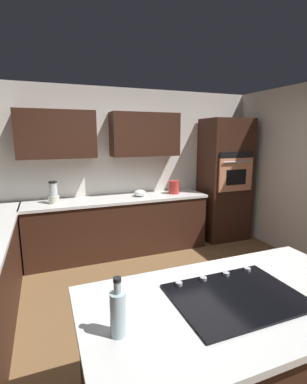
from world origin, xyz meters
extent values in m
plane|color=brown|center=(0.00, 0.00, 0.00)|extent=(14.00, 14.00, 0.00)
cube|color=white|center=(0.00, -2.10, 1.30)|extent=(6.00, 0.10, 2.60)
cube|color=#381E14|center=(-0.40, -1.88, 1.87)|extent=(1.10, 0.34, 0.68)
cube|color=#381E14|center=(0.95, -1.88, 1.87)|extent=(1.10, 0.34, 0.68)
cube|color=#381E14|center=(0.10, -1.72, 0.43)|extent=(2.80, 0.60, 0.86)
cube|color=silver|center=(0.10, -1.72, 0.88)|extent=(2.84, 0.64, 0.04)
cube|color=#381E14|center=(0.13, 1.22, 0.43)|extent=(1.78, 0.90, 0.86)
cube|color=silver|center=(0.13, 1.22, 0.88)|extent=(1.86, 0.98, 0.04)
cube|color=#381E14|center=(-1.85, -1.72, 1.07)|extent=(0.80, 0.60, 2.14)
cube|color=tan|center=(-1.85, -1.41, 1.21)|extent=(0.66, 0.03, 0.56)
cube|color=black|center=(-1.85, -1.39, 1.17)|extent=(0.40, 0.01, 0.26)
cube|color=black|center=(-1.85, -1.41, 1.54)|extent=(0.66, 0.02, 0.11)
cylinder|color=silver|center=(-1.85, -1.37, 1.43)|extent=(0.56, 0.02, 0.02)
cube|color=black|center=(0.13, 1.22, 0.91)|extent=(0.76, 0.56, 0.01)
cylinder|color=#B2B2B7|center=(-0.14, 0.99, 0.92)|extent=(0.04, 0.04, 0.02)
cylinder|color=#B2B2B7|center=(0.04, 0.99, 0.92)|extent=(0.04, 0.04, 0.02)
cylinder|color=#B2B2B7|center=(0.22, 0.99, 0.92)|extent=(0.04, 0.04, 0.02)
cylinder|color=#B2B2B7|center=(0.40, 0.99, 0.92)|extent=(0.04, 0.04, 0.02)
cylinder|color=beige|center=(1.05, -1.72, 0.96)|extent=(0.15, 0.15, 0.11)
cylinder|color=silver|center=(1.05, -1.72, 1.10)|extent=(0.11, 0.11, 0.19)
cylinder|color=black|center=(1.05, -1.72, 1.21)|extent=(0.12, 0.12, 0.03)
ellipsoid|color=white|center=(-0.25, -1.72, 0.95)|extent=(0.19, 0.19, 0.11)
cylinder|color=red|center=(-0.85, -1.72, 1.01)|extent=(0.18, 0.18, 0.22)
cylinder|color=silver|center=(0.87, 1.27, 1.01)|extent=(0.08, 0.08, 0.22)
cylinder|color=silver|center=(0.87, 1.27, 1.15)|extent=(0.04, 0.04, 0.06)
cylinder|color=black|center=(0.87, 1.27, 1.19)|extent=(0.04, 0.04, 0.02)
camera|label=1|loc=(1.15, 2.46, 1.85)|focal=26.29mm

